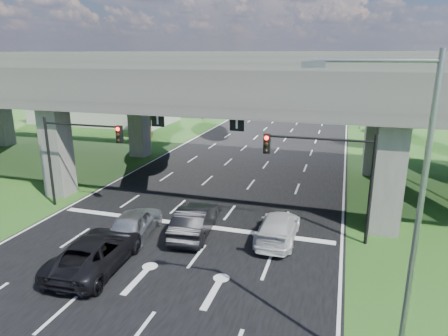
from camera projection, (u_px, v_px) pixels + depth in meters
The scene contains 19 objects.
ground at pixel (164, 252), 20.66m from camera, with size 160.00×160.00×0.00m, color #234E19.
road at pixel (221, 191), 29.85m from camera, with size 18.00×120.00×0.03m, color black.
overpass at pixel (229, 81), 29.52m from camera, with size 80.00×15.00×10.00m.
warehouse at pixel (105, 109), 59.56m from camera, with size 20.00×10.00×4.00m, color #9E9E99.
signal_right at pixel (329, 166), 20.95m from camera, with size 5.76×0.54×6.00m.
signal_left at pixel (75, 147), 25.31m from camera, with size 5.76×0.54×6.00m.
streetlight_near at pixel (403, 209), 10.71m from camera, with size 3.38×0.25×10.00m.
streetlight_far at pixel (365, 97), 38.32m from camera, with size 3.38×0.25×10.00m.
streetlight_beyond at pixel (360, 85), 53.04m from camera, with size 3.38×0.25×10.00m.
tree_left_near at pixel (149, 98), 47.14m from camera, with size 4.50×4.50×7.80m.
tree_left_mid at pixel (156, 96), 55.52m from camera, with size 3.91×3.90×6.76m.
tree_left_far at pixel (202, 86), 61.50m from camera, with size 4.80×4.80×8.32m.
tree_right_near at pixel (392, 107), 41.55m from camera, with size 4.20×4.20×7.28m.
tree_right_mid at pixel (412, 103), 48.16m from camera, with size 3.91×3.90×6.76m.
tree_right_far at pixel (373, 91), 56.46m from camera, with size 4.50×4.50×7.80m.
car_silver at pixel (135, 223), 22.12m from camera, with size 1.91×4.74×1.61m, color #B4B8BD.
car_dark at pixel (195, 221), 22.35m from camera, with size 1.77×5.08×1.67m, color black.
car_white at pixel (278, 228), 21.70m from camera, with size 2.03×5.00×1.45m, color #BDBDBD.
car_trailing at pixel (96, 252), 18.88m from camera, with size 2.69×5.84×1.62m, color black.
Camera 1 is at (8.38, -16.96, 9.86)m, focal length 32.00 mm.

